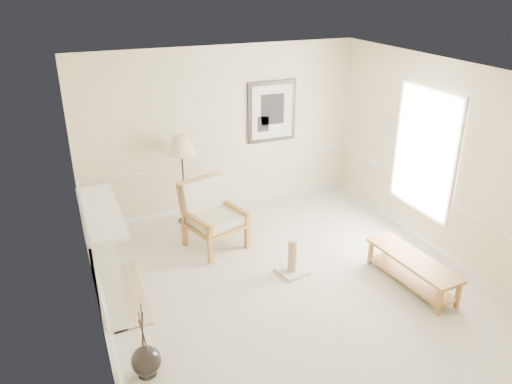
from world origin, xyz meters
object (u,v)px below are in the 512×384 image
floor_vase (146,361)px  scratching_post (292,262)px  floor_lamp (181,147)px  bench (412,267)px  armchair (210,211)px

floor_vase → scratching_post: bearing=27.0°
floor_lamp → scratching_post: floor_lamp is taller
floor_lamp → bench: size_ratio=1.04×
floor_lamp → scratching_post: 2.66m
floor_lamp → bench: 4.01m
floor_vase → bench: floor_vase is taller
bench → scratching_post: scratching_post is taller
armchair → scratching_post: 1.55m
floor_lamp → scratching_post: (0.98, -2.17, -1.18)m
floor_vase → floor_lamp: (1.34, 3.35, 1.19)m
scratching_post → floor_lamp: bearing=114.4°
scratching_post → armchair: bearing=122.3°
armchair → scratching_post: armchair is taller
floor_vase → armchair: armchair is taller
armchair → bench: armchair is taller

